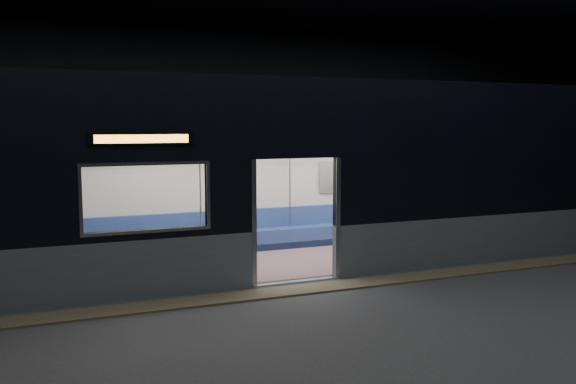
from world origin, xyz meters
TOP-DOWN VIEW (x-y plane):
  - station_floor at (0.00, 0.00)m, footprint 24.00×14.00m
  - station_envelope at (0.00, 0.00)m, footprint 24.00×14.00m
  - tactile_strip at (0.00, 0.55)m, footprint 22.80×0.50m
  - metro_car at (-0.00, 2.54)m, footprint 18.00×3.04m
  - passenger at (4.26, 3.55)m, footprint 0.40×0.66m
  - handbag at (4.26, 3.34)m, footprint 0.26×0.23m
  - transit_map at (2.24, 3.85)m, footprint 0.93×0.03m

SIDE VIEW (x-z plane):
  - station_floor at x=0.00m, z-range -0.01..0.00m
  - tactile_strip at x=0.00m, z-range 0.00..0.03m
  - handbag at x=4.26m, z-range 0.60..0.72m
  - passenger at x=4.26m, z-range 0.12..1.43m
  - transit_map at x=2.24m, z-range 1.15..1.76m
  - metro_car at x=0.00m, z-range 0.17..3.52m
  - station_envelope at x=0.00m, z-range 1.16..6.16m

